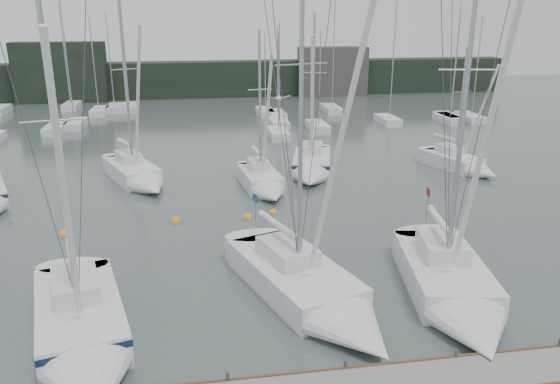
{
  "coord_description": "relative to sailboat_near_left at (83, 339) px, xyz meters",
  "views": [
    {
      "loc": [
        -2.72,
        -19.15,
        11.91
      ],
      "look_at": [
        1.22,
        5.0,
        3.78
      ],
      "focal_mm": 35.0,
      "sensor_mm": 36.0,
      "label": 1
    }
  ],
  "objects": [
    {
      "name": "ground",
      "position": [
        7.01,
        1.22,
        -0.63
      ],
      "size": [
        160.0,
        160.0,
        0.0
      ],
      "primitive_type": "plane",
      "color": "#445350",
      "rests_on": "ground"
    },
    {
      "name": "far_treeline",
      "position": [
        7.01,
        63.22,
        1.87
      ],
      "size": [
        90.0,
        4.0,
        5.0
      ],
      "primitive_type": "cube",
      "color": "black",
      "rests_on": "ground"
    },
    {
      "name": "far_building_left",
      "position": [
        -12.99,
        61.22,
        3.37
      ],
      "size": [
        12.0,
        3.0,
        8.0
      ],
      "primitive_type": "cube",
      "color": "black",
      "rests_on": "ground"
    },
    {
      "name": "far_building_right",
      "position": [
        25.01,
        61.22,
        2.87
      ],
      "size": [
        10.0,
        3.0,
        7.0
      ],
      "primitive_type": "cube",
      "color": "#423F3C",
      "rests_on": "ground"
    },
    {
      "name": "mast_forest",
      "position": [
        6.4,
        43.75,
        -0.15
      ],
      "size": [
        57.18,
        24.95,
        14.57
      ],
      "color": "#BDBDC1",
      "rests_on": "ground"
    },
    {
      "name": "sailboat_near_left",
      "position": [
        0.0,
        0.0,
        0.0
      ],
      "size": [
        5.34,
        10.2,
        14.2
      ],
      "rotation": [
        0.0,
        0.0,
        0.24
      ],
      "color": "#BDBDC1",
      "rests_on": "ground"
    },
    {
      "name": "sailboat_near_center",
      "position": [
        9.16,
        1.53,
        -0.05
      ],
      "size": [
        6.5,
        10.99,
        16.96
      ],
      "rotation": [
        0.0,
        0.0,
        0.32
      ],
      "color": "#BDBDC1",
      "rests_on": "ground"
    },
    {
      "name": "sailboat_near_right",
      "position": [
        14.8,
        0.81,
        -0.01
      ],
      "size": [
        4.92,
        10.36,
        16.49
      ],
      "rotation": [
        0.0,
        0.0,
        -0.17
      ],
      "color": "#BDBDC1",
      "rests_on": "ground"
    },
    {
      "name": "sailboat_mid_b",
      "position": [
        0.32,
        20.69,
        -0.03
      ],
      "size": [
        5.75,
        8.85,
        13.47
      ],
      "rotation": [
        0.0,
        0.0,
        0.41
      ],
      "color": "#BDBDC1",
      "rests_on": "ground"
    },
    {
      "name": "sailboat_mid_c",
      "position": [
        8.98,
        17.63,
        -0.07
      ],
      "size": [
        3.1,
        7.14,
        11.49
      ],
      "rotation": [
        0.0,
        0.0,
        0.11
      ],
      "color": "#BDBDC1",
      "rests_on": "ground"
    },
    {
      "name": "sailboat_mid_d",
      "position": [
        13.02,
        20.91,
        0.01
      ],
      "size": [
        4.73,
        8.64,
        12.72
      ],
      "rotation": [
        0.0,
        0.0,
        -0.25
      ],
      "color": "#BDBDC1",
      "rests_on": "ground"
    },
    {
      "name": "sailboat_mid_e",
      "position": [
        25.03,
        20.08,
        -0.11
      ],
      "size": [
        4.46,
        7.26,
        10.17
      ],
      "rotation": [
        0.0,
        0.0,
        0.34
      ],
      "color": "#BDBDC1",
      "rests_on": "ground"
    },
    {
      "name": "buoy_a",
      "position": [
        3.04,
        12.88,
        -0.63
      ],
      "size": [
        0.65,
        0.65,
        0.65
      ],
      "primitive_type": "sphere",
      "color": "orange",
      "rests_on": "ground"
    },
    {
      "name": "buoy_b",
      "position": [
        8.97,
        13.41,
        -0.63
      ],
      "size": [
        0.53,
        0.53,
        0.53
      ],
      "primitive_type": "sphere",
      "color": "orange",
      "rests_on": "ground"
    },
    {
      "name": "buoy_c",
      "position": [
        -3.13,
        11.89,
        -0.63
      ],
      "size": [
        0.6,
        0.6,
        0.6
      ],
      "primitive_type": "sphere",
      "color": "orange",
      "rests_on": "ground"
    },
    {
      "name": "seagull",
      "position": [
        7.78,
        3.74,
        7.96
      ],
      "size": [
        0.98,
        0.47,
        0.19
      ],
      "rotation": [
        0.0,
        0.0,
        0.27
      ],
      "color": "silver",
      "rests_on": "ground"
    },
    {
      "name": "buoy_d",
      "position": [
        7.31,
        12.77,
        -0.63
      ],
      "size": [
        0.6,
        0.6,
        0.6
      ],
      "primitive_type": "sphere",
      "color": "orange",
      "rests_on": "ground"
    }
  ]
}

